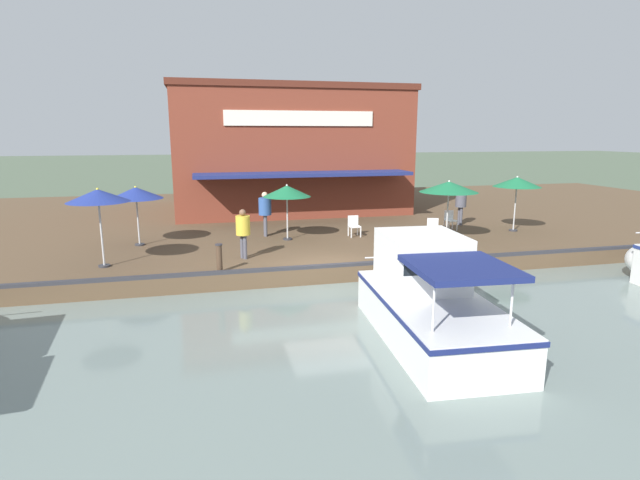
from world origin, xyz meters
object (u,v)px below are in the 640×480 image
at_px(cafe_chair_facing_river, 433,228).
at_px(mooring_post, 219,258).
at_px(patio_umbrella_far_corner, 449,187).
at_px(patio_umbrella_back_row, 287,191).
at_px(patio_umbrella_near_quay_edge, 136,193).
at_px(cafe_chair_mid_patio, 450,219).
at_px(tree_behind_restaurant, 364,125).
at_px(patio_umbrella_by_entrance, 98,196).
at_px(person_near_entrance, 461,201).
at_px(motorboat_second_along, 424,298).
at_px(waterfront_restaurant, 285,149).
at_px(cafe_chair_far_corner_seat, 354,225).
at_px(patio_umbrella_mid_patio_right, 517,182).
at_px(person_mid_patio, 265,208).
at_px(person_at_quay_edge, 243,228).

bearing_deg(cafe_chair_facing_river, mooring_post, -71.30).
relative_size(patio_umbrella_far_corner, patio_umbrella_back_row, 1.07).
xyz_separation_m(patio_umbrella_near_quay_edge, mooring_post, (4.54, 2.79, -1.54)).
relative_size(cafe_chair_mid_patio, cafe_chair_facing_river, 1.00).
relative_size(patio_umbrella_back_row, tree_behind_restaurant, 0.33).
height_order(patio_umbrella_far_corner, patio_umbrella_by_entrance, patio_umbrella_by_entrance).
xyz_separation_m(patio_umbrella_far_corner, patio_umbrella_back_row, (-1.56, -6.12, -0.18)).
bearing_deg(mooring_post, patio_umbrella_by_entrance, -112.90).
xyz_separation_m(cafe_chair_mid_patio, cafe_chair_facing_river, (1.71, -1.65, 0.00)).
relative_size(person_near_entrance, tree_behind_restaurant, 0.26).
distance_m(cafe_chair_mid_patio, motorboat_second_along, 10.68).
xyz_separation_m(patio_umbrella_far_corner, cafe_chair_mid_patio, (-1.91, 1.16, -1.64)).
height_order(waterfront_restaurant, patio_umbrella_back_row, waterfront_restaurant).
xyz_separation_m(patio_umbrella_near_quay_edge, person_near_entrance, (-1.07, 13.98, -0.89)).
bearing_deg(tree_behind_restaurant, cafe_chair_far_corner_seat, -19.96).
bearing_deg(patio_umbrella_far_corner, cafe_chair_mid_patio, 148.69).
bearing_deg(cafe_chair_far_corner_seat, tree_behind_restaurant, 160.04).
distance_m(patio_umbrella_near_quay_edge, cafe_chair_far_corner_seat, 8.55).
distance_m(patio_umbrella_mid_patio_right, person_mid_patio, 10.77).
distance_m(patio_umbrella_far_corner, patio_umbrella_by_entrance, 12.56).
bearing_deg(waterfront_restaurant, patio_umbrella_far_corner, 23.99).
bearing_deg(patio_umbrella_back_row, patio_umbrella_far_corner, 75.75).
xyz_separation_m(cafe_chair_mid_patio, tree_behind_restaurant, (-12.12, 0.01, 4.27)).
relative_size(patio_umbrella_far_corner, motorboat_second_along, 0.38).
height_order(person_mid_patio, mooring_post, person_mid_patio).
bearing_deg(patio_umbrella_mid_patio_right, patio_umbrella_by_entrance, -82.24).
xyz_separation_m(person_at_quay_edge, tree_behind_restaurant, (-15.16, 9.27, 3.69)).
xyz_separation_m(patio_umbrella_back_row, cafe_chair_mid_patio, (-0.36, 7.29, -1.46)).
distance_m(patio_umbrella_back_row, patio_umbrella_near_quay_edge, 5.64).
xyz_separation_m(patio_umbrella_by_entrance, tree_behind_restaurant, (-15.20, 13.68, 2.48)).
xyz_separation_m(patio_umbrella_far_corner, tree_behind_restaurant, (-14.03, 1.18, 2.62)).
bearing_deg(tree_behind_restaurant, patio_umbrella_back_row, -30.33).
bearing_deg(mooring_post, person_at_quay_edge, 150.40).
bearing_deg(person_mid_patio, patio_umbrella_far_corner, 70.15).
relative_size(waterfront_restaurant, motorboat_second_along, 1.97).
distance_m(patio_umbrella_mid_patio_right, tree_behind_restaurant, 13.50).
xyz_separation_m(person_mid_patio, person_at_quay_edge, (3.62, -1.22, -0.11)).
bearing_deg(tree_behind_restaurant, motorboat_second_along, -14.60).
relative_size(patio_umbrella_back_row, person_near_entrance, 1.27).
xyz_separation_m(patio_umbrella_back_row, motorboat_second_along, (8.78, 1.76, -1.65)).
distance_m(patio_umbrella_back_row, patio_umbrella_by_entrance, 6.95).
bearing_deg(cafe_chair_mid_patio, cafe_chair_far_corner_seat, -85.84).
bearing_deg(motorboat_second_along, patio_umbrella_back_row, -168.65).
distance_m(motorboat_second_along, tree_behind_restaurant, 22.41).
xyz_separation_m(waterfront_restaurant, patio_umbrella_back_row, (8.87, -1.48, -1.35)).
relative_size(motorboat_second_along, tree_behind_restaurant, 0.93).
height_order(patio_umbrella_far_corner, person_near_entrance, patio_umbrella_far_corner).
relative_size(patio_umbrella_far_corner, person_near_entrance, 1.36).
bearing_deg(tree_behind_restaurant, person_mid_patio, -34.90).
bearing_deg(person_near_entrance, cafe_chair_mid_patio, -45.83).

